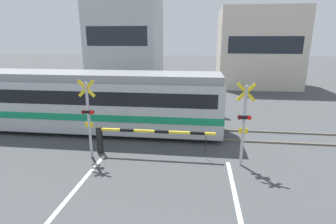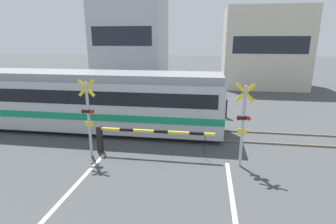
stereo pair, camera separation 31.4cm
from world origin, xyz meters
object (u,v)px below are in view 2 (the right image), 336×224
at_px(crossing_signal_left, 88,115).
at_px(pedestrian, 195,95).
at_px(commuter_train, 69,99).
at_px(crossing_barrier_near, 131,135).
at_px(crossing_barrier_far, 203,104).
at_px(crossing_signal_right, 243,122).

bearing_deg(crossing_signal_left, pedestrian, 66.22).
relative_size(commuter_train, crossing_barrier_near, 3.28).
bearing_deg(crossing_barrier_near, pedestrian, 74.88).
distance_m(commuter_train, pedestrian, 8.35).
relative_size(crossing_barrier_near, pedestrian, 3.13).
xyz_separation_m(crossing_barrier_far, crossing_signal_right, (1.57, -6.34, 0.90)).
height_order(crossing_barrier_far, crossing_signal_left, crossing_signal_left).
bearing_deg(crossing_barrier_near, crossing_barrier_far, 65.11).
bearing_deg(pedestrian, crossing_barrier_far, -75.82).
xyz_separation_m(crossing_barrier_near, crossing_signal_left, (-1.57, -0.43, 0.90)).
relative_size(crossing_barrier_far, crossing_signal_right, 1.54).
height_order(commuter_train, crossing_signal_right, crossing_signal_right).
xyz_separation_m(crossing_barrier_far, pedestrian, (-0.55, 2.19, 0.05)).
distance_m(commuter_train, crossing_barrier_far, 7.62).
height_order(commuter_train, crossing_signal_left, crossing_signal_left).
height_order(crossing_signal_right, pedestrian, crossing_signal_right).
distance_m(crossing_barrier_far, crossing_signal_right, 6.60).
bearing_deg(crossing_signal_right, crossing_signal_left, 180.00).
bearing_deg(commuter_train, crossing_barrier_far, 25.23).
bearing_deg(crossing_signal_right, pedestrian, 103.99).
xyz_separation_m(crossing_barrier_near, crossing_barrier_far, (2.74, 5.91, 0.00)).
bearing_deg(commuter_train, pedestrian, 40.70).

